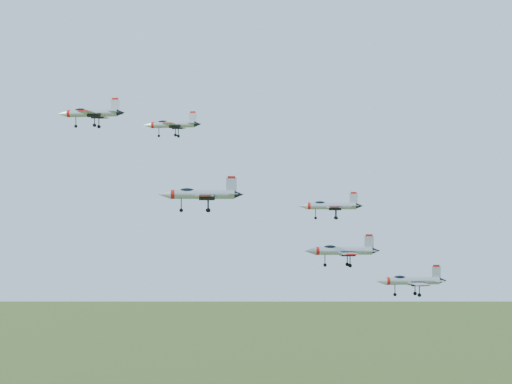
{
  "coord_description": "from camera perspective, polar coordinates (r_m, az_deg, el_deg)",
  "views": [
    {
      "loc": [
        3.55,
        -127.53,
        131.58
      ],
      "look_at": [
        2.65,
        -4.65,
        134.33
      ],
      "focal_mm": 50.0,
      "sensor_mm": 36.0,
      "label": 1
    }
  ],
  "objects": [
    {
      "name": "jet_left_high",
      "position": [
        132.15,
        -6.78,
        5.39
      ],
      "size": [
        11.08,
        9.27,
        2.96
      ],
      "rotation": [
        0.0,
        0.0,
        -0.16
      ],
      "color": "#A6ACB3"
    },
    {
      "name": "jet_right_high",
      "position": [
        106.48,
        -4.51,
        -0.18
      ],
      "size": [
        12.91,
        10.73,
        3.45
      ],
      "rotation": [
        0.0,
        0.0,
        0.11
      ],
      "color": "#A6ACB3"
    },
    {
      "name": "jet_trail",
      "position": [
        126.16,
        12.25,
        -6.94
      ],
      "size": [
        12.69,
        10.55,
        3.39
      ],
      "rotation": [
        0.0,
        0.0,
        0.11
      ],
      "color": "#A6ACB3"
    },
    {
      "name": "jet_right_low",
      "position": [
        113.85,
        6.85,
        -4.68
      ],
      "size": [
        12.23,
        10.12,
        3.27
      ],
      "rotation": [
        0.0,
        0.0,
        0.08
      ],
      "color": "#A6ACB3"
    },
    {
      "name": "jet_lead",
      "position": [
        140.82,
        -13.11,
        6.17
      ],
      "size": [
        13.43,
        11.18,
        3.59
      ],
      "rotation": [
        0.0,
        0.0,
        -0.12
      ],
      "color": "#A6ACB3"
    },
    {
      "name": "jet_left_low",
      "position": [
        130.07,
        5.92,
        -1.1
      ],
      "size": [
        11.89,
        9.79,
        3.18
      ],
      "rotation": [
        0.0,
        0.0,
        -0.03
      ],
      "color": "#A6ACB3"
    }
  ]
}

